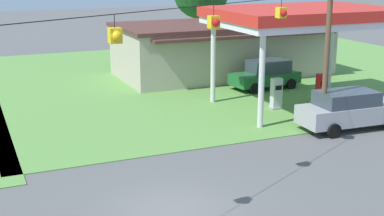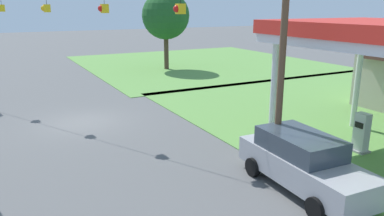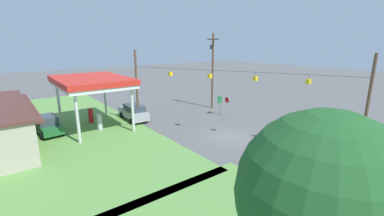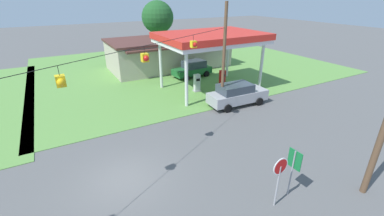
% 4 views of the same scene
% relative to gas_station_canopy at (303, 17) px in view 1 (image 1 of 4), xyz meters
% --- Properties ---
extents(ground_plane, '(160.00, 160.00, 0.00)m').
position_rel_gas_station_canopy_xyz_m(ground_plane, '(-11.20, -9.36, -4.90)').
color(ground_plane, '#565656').
extents(grass_verge_station_corner, '(36.00, 28.00, 0.04)m').
position_rel_gas_station_canopy_xyz_m(grass_verge_station_corner, '(2.00, 9.65, -4.88)').
color(grass_verge_station_corner, '#5B8E42').
rests_on(grass_verge_station_corner, ground).
extents(gas_station_canopy, '(9.43, 6.69, 5.41)m').
position_rel_gas_station_canopy_xyz_m(gas_station_canopy, '(0.00, 0.00, 0.00)').
color(gas_station_canopy, silver).
rests_on(gas_station_canopy, ground).
extents(gas_station_store, '(14.77, 7.80, 3.67)m').
position_rel_gas_station_canopy_xyz_m(gas_station_store, '(0.07, 9.63, -3.05)').
color(gas_station_store, '#B2A893').
rests_on(gas_station_store, ground).
extents(fuel_pump_near, '(0.71, 0.56, 1.71)m').
position_rel_gas_station_canopy_xyz_m(fuel_pump_near, '(-1.48, -0.00, -4.08)').
color(fuel_pump_near, gray).
rests_on(fuel_pump_near, ground).
extents(fuel_pump_far, '(0.71, 0.56, 1.71)m').
position_rel_gas_station_canopy_xyz_m(fuel_pump_far, '(1.48, -0.00, -4.08)').
color(fuel_pump_far, gray).
rests_on(fuel_pump_far, ground).
extents(car_at_pumps_front, '(5.19, 2.29, 1.86)m').
position_rel_gas_station_canopy_xyz_m(car_at_pumps_front, '(-0.21, -4.47, -3.93)').
color(car_at_pumps_front, '#9E9EA3').
rests_on(car_at_pumps_front, ground).
extents(car_at_pumps_rear, '(4.52, 2.40, 1.82)m').
position_rel_gas_station_canopy_xyz_m(car_at_pumps_rear, '(0.57, 4.48, -3.97)').
color(car_at_pumps_rear, '#1E602D').
rests_on(car_at_pumps_rear, ground).
extents(signal_span_gantry, '(19.32, 10.24, 8.19)m').
position_rel_gas_station_canopy_xyz_m(signal_span_gantry, '(-11.20, -9.37, -0.41)').
color(signal_span_gantry, brown).
rests_on(signal_span_gantry, ground).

